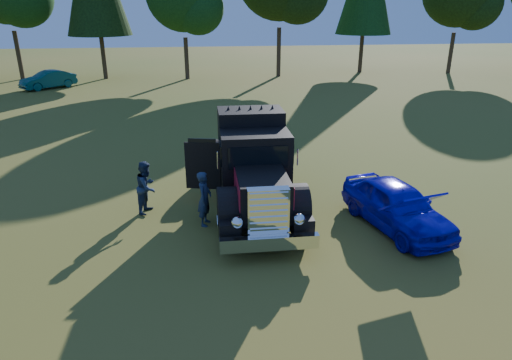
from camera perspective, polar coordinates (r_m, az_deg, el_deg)
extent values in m
plane|color=#3C5418|center=(12.64, 7.72, -8.02)|extent=(120.00, 120.00, 0.00)
cylinder|color=#2D2116|center=(44.44, -27.54, 13.64)|extent=(0.36, 0.36, 3.96)
cylinder|color=#2D2116|center=(42.07, -18.61, 15.09)|extent=(0.36, 0.36, 4.68)
cylinder|color=#2D2116|center=(40.38, -8.68, 14.80)|extent=(0.36, 0.36, 3.42)
sphere|color=black|center=(39.37, -7.27, 20.53)|extent=(4.18, 4.18, 4.18)
cylinder|color=#2D2116|center=(41.42, 2.86, 15.66)|extent=(0.36, 0.36, 4.14)
cylinder|color=#2D2116|center=(44.89, 13.04, 15.84)|extent=(0.36, 0.36, 4.50)
cylinder|color=#2D2116|center=(46.89, 23.17, 14.38)|extent=(0.36, 0.36, 3.60)
sphere|color=black|center=(46.60, 25.80, 19.19)|extent=(4.40, 4.40, 4.40)
cylinder|color=black|center=(12.50, -3.95, -5.37)|extent=(0.32, 1.10, 1.10)
cylinder|color=black|center=(12.76, 5.54, -4.84)|extent=(0.32, 1.10, 1.10)
cylinder|color=black|center=(16.92, -4.90, 1.91)|extent=(0.32, 1.10, 1.10)
cylinder|color=black|center=(17.11, 2.15, 2.21)|extent=(0.32, 1.10, 1.10)
cylinder|color=black|center=(16.93, -3.78, 1.96)|extent=(0.32, 1.10, 1.10)
cylinder|color=black|center=(17.07, 1.05, 2.16)|extent=(0.32, 1.10, 1.10)
cube|color=black|center=(14.91, -0.51, -0.45)|extent=(1.60, 6.40, 0.28)
cube|color=white|center=(11.49, 1.70, -7.87)|extent=(2.50, 0.22, 0.36)
cube|color=white|center=(11.43, 1.51, -4.08)|extent=(1.05, 0.30, 1.30)
cube|color=black|center=(12.36, 0.80, -1.80)|extent=(1.35, 1.80, 1.10)
cube|color=maroon|center=(12.21, -2.40, -1.09)|extent=(0.02, 1.80, 0.60)
cube|color=maroon|center=(12.39, 3.97, -0.79)|extent=(0.02, 1.80, 0.60)
cylinder|color=black|center=(12.33, -3.53, -3.68)|extent=(0.55, 1.24, 1.24)
cylinder|color=black|center=(12.57, 5.16, -3.23)|extent=(0.55, 1.24, 1.24)
sphere|color=white|center=(11.38, -2.35, -5.35)|extent=(0.32, 0.32, 0.32)
sphere|color=white|center=(11.59, 5.38, -4.90)|extent=(0.32, 0.32, 0.32)
cube|color=black|center=(13.70, -0.07, 1.69)|extent=(2.05, 1.30, 2.10)
cube|color=black|center=(12.91, 0.29, 2.79)|extent=(1.70, 0.05, 0.65)
cube|color=black|center=(14.86, -0.68, 4.09)|extent=(2.05, 1.30, 2.50)
cube|color=black|center=(16.67, -1.30, 3.14)|extent=(2.00, 2.00, 0.35)
cube|color=black|center=(14.15, -6.65, 1.76)|extent=(1.09, 0.29, 1.50)
cube|color=maroon|center=(14.24, -6.67, 1.26)|extent=(0.84, 0.20, 0.75)
imported|color=#0C08B6|center=(13.80, 17.18, -3.06)|extent=(2.49, 4.25, 1.36)
cube|color=#0C08B6|center=(11.93, 18.98, -2.60)|extent=(1.48, 1.21, 0.67)
imported|color=#1A1B3D|center=(13.35, -6.45, -2.33)|extent=(0.54, 0.69, 1.65)
imported|color=#1E2546|center=(14.48, -13.50, -0.85)|extent=(0.86, 0.97, 1.66)
imported|color=#0B3445|center=(38.83, -24.54, 11.34)|extent=(3.94, 3.68, 1.32)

